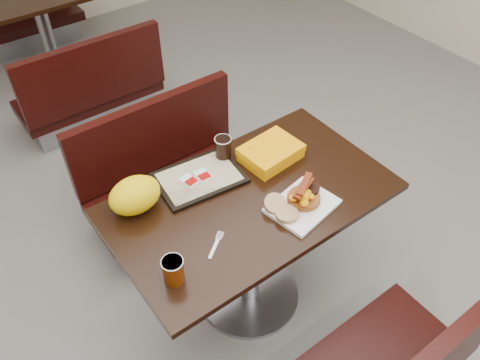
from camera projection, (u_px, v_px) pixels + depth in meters
floor at (249, 295)px, 2.60m from camera, size 6.00×7.00×0.01m
table_near at (250, 251)px, 2.34m from camera, size 1.20×0.70×0.75m
bench_near_n at (174, 173)px, 2.75m from camera, size 1.00×0.46×0.72m
table_far at (48, 38)px, 3.84m from camera, size 1.20×0.70×0.75m
bench_far_s at (85, 79)px, 3.45m from camera, size 1.00×0.46×0.72m
bench_far_n at (18, 8)px, 4.25m from camera, size 1.00×0.46×0.72m
platter at (302, 206)px, 2.03m from camera, size 0.30×0.25×0.02m
pancake_stack at (304, 197)px, 2.03m from camera, size 0.15×0.15×0.03m
sausage_patty at (309, 188)px, 2.05m from camera, size 0.11×0.11×0.01m
scrambled_eggs at (304, 196)px, 1.99m from camera, size 0.10×0.09×0.05m
bacon_strips at (304, 187)px, 1.98m from camera, size 0.17×0.13×0.01m
muffin_bottom at (287, 214)px, 1.97m from camera, size 0.11×0.11×0.02m
muffin_top at (275, 204)px, 2.00m from camera, size 0.11×0.11×0.05m
coffee_cup_near at (173, 270)px, 1.74m from camera, size 0.09×0.09×0.11m
fork at (214, 249)px, 1.88m from camera, size 0.13×0.10×0.00m
knife at (315, 190)px, 2.10m from camera, size 0.07×0.18×0.00m
condiment_ketchup at (223, 188)px, 2.11m from camera, size 0.05×0.04×0.01m
tray at (199, 178)px, 2.15m from camera, size 0.40×0.30×0.02m
hashbrown_sleeve_left at (189, 181)px, 2.11m from camera, size 0.07×0.08×0.02m
hashbrown_sleeve_right at (203, 176)px, 2.13m from camera, size 0.06×0.07×0.02m
coffee_cup_far at (223, 147)px, 2.21m from camera, size 0.08×0.08×0.10m
clamshell at (271, 153)px, 2.23m from camera, size 0.27×0.22×0.07m
paper_bag at (135, 195)px, 1.98m from camera, size 0.26×0.23×0.15m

